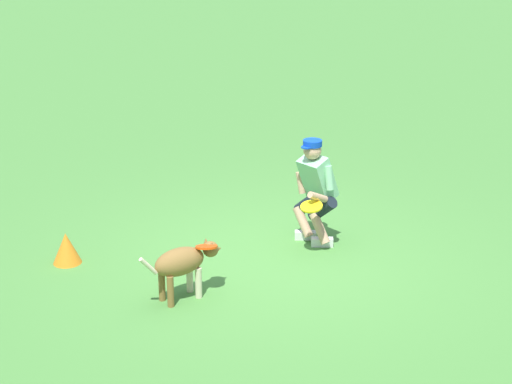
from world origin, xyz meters
TOP-DOWN VIEW (x-y plane):
  - ground_plane at (0.00, 0.00)m, footprint 60.00×60.00m
  - person at (-0.45, -0.51)m, footprint 0.57×0.70m
  - dog at (0.95, 0.97)m, footprint 0.81×0.66m
  - frisbee_flying at (0.71, 0.88)m, footprint 0.33×0.32m
  - frisbee_held at (-0.40, -0.13)m, footprint 0.35×0.34m
  - training_cone at (2.37, 0.15)m, footprint 0.33×0.33m

SIDE VIEW (x-z plane):
  - ground_plane at x=0.00m, z-range 0.00..0.00m
  - training_cone at x=2.37m, z-range 0.00..0.36m
  - dog at x=0.95m, z-range 0.11..0.69m
  - frisbee_flying at x=0.71m, z-range 0.49..0.58m
  - frisbee_held at x=-0.40m, z-range 0.56..0.66m
  - person at x=-0.45m, z-range 0.05..1.34m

